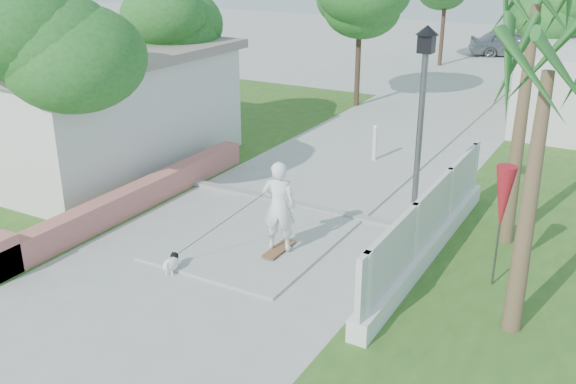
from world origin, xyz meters
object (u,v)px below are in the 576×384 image
Objects in this scene: skateboarder at (237,219)px; parked_car at (511,43)px; bollard at (375,142)px; dog at (171,263)px; street_lamp at (420,130)px; patio_umbrella at (503,200)px.

parked_car is (-0.40, 27.36, -0.10)m from skateboarder.
bollard is 0.25× the size of parked_car.
dog is 0.12× the size of parked_car.
street_lamp is 5.56m from bollard.
parked_car reaches higher than dog.
skateboarder reaches higher than parked_car.
parked_car reaches higher than bollard.
bollard is 8.08m from dog.
skateboarder is at bearing -163.31° from patio_umbrella.
street_lamp is at bearing 28.67° from dog.
skateboarder is (-2.77, -2.40, -1.59)m from street_lamp.
street_lamp is 2.27m from patio_umbrella.
patio_umbrella reaches higher than parked_car.
bollard is at bearing -109.59° from skateboarder.
parked_car is at bearing 101.05° from patio_umbrella.
bollard is at bearing 129.91° from patio_umbrella.
parked_car is (0.35, 28.49, 0.53)m from dog.
street_lamp reaches higher than dog.
patio_umbrella reaches higher than bollard.
dog is at bearing 156.15° from parked_car.
street_lamp is 2.18× the size of skateboarder.
patio_umbrella is (1.90, -1.00, -0.74)m from street_lamp.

